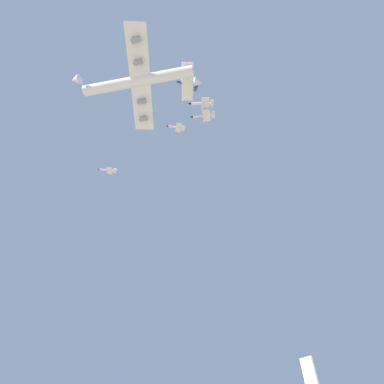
# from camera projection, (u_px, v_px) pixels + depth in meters

# --- Properties ---
(carrier_jet) EXTENTS (55.73, 68.04, 22.34)m
(carrier_jet) POSITION_uv_depth(u_px,v_px,m) (140.00, 81.00, 153.84)
(carrier_jet) COLOR white
(chase_jet_lead) EXTENTS (12.53, 13.13, 4.00)m
(chase_jet_lead) POSITION_uv_depth(u_px,v_px,m) (204.00, 116.00, 151.48)
(chase_jet_lead) COLOR silver
(chase_jet_left_wing) EXTENTS (11.25, 14.06, 4.00)m
(chase_jet_left_wing) POSITION_uv_depth(u_px,v_px,m) (202.00, 104.00, 147.48)
(chase_jet_left_wing) COLOR silver
(chase_jet_right_wing) EXTENTS (9.59, 14.87, 4.00)m
(chase_jet_right_wing) POSITION_uv_depth(u_px,v_px,m) (177.00, 127.00, 198.39)
(chase_jet_right_wing) COLOR silver
(chase_jet_trailing) EXTENTS (8.87, 15.30, 4.00)m
(chase_jet_trailing) POSITION_uv_depth(u_px,v_px,m) (188.00, 85.00, 173.14)
(chase_jet_trailing) COLOR #38478C
(chase_jet_high_escort) EXTENTS (9.55, 14.89, 4.00)m
(chase_jet_high_escort) POSITION_uv_depth(u_px,v_px,m) (108.00, 170.00, 213.08)
(chase_jet_high_escort) COLOR silver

